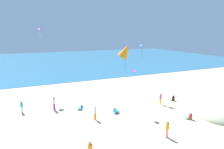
% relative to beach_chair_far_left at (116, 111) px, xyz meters
% --- Properties ---
extents(ground_plane, '(120.00, 120.00, 0.00)m').
position_rel_beach_chair_far_left_xyz_m(ground_plane, '(-0.95, 1.14, -0.29)').
color(ground_plane, beige).
extents(ocean_water, '(120.00, 60.00, 0.05)m').
position_rel_beach_chair_far_left_xyz_m(ocean_water, '(-0.95, 45.84, -0.26)').
color(ocean_water, teal).
rests_on(ocean_water, ground_plane).
extents(beach_chair_far_left, '(0.71, 0.59, 0.61)m').
position_rel_beach_chair_far_left_xyz_m(beach_chair_far_left, '(0.00, 0.00, 0.00)').
color(beach_chair_far_left, '#2370B2').
rests_on(beach_chair_far_left, ground_plane).
extents(beach_chair_far_right, '(0.83, 0.81, 0.55)m').
position_rel_beach_chair_far_left_xyz_m(beach_chair_far_right, '(-3.37, 2.59, -0.05)').
color(beach_chair_far_right, '#2370B2').
rests_on(beach_chair_far_right, ground_plane).
extents(cooler_box, '(0.64, 0.62, 0.28)m').
position_rel_beach_chair_far_left_xyz_m(cooler_box, '(8.47, -4.37, -0.15)').
color(cooler_box, '#2D56B7').
rests_on(cooler_box, ground_plane).
extents(person_0, '(0.45, 0.45, 1.61)m').
position_rel_beach_chair_far_left_xyz_m(person_0, '(-6.26, 3.72, 0.64)').
color(person_0, purple).
rests_on(person_0, ground_plane).
extents(person_1, '(0.64, 0.69, 0.78)m').
position_rel_beach_chair_far_left_xyz_m(person_1, '(8.75, 0.70, 0.00)').
color(person_1, black).
rests_on(person_1, ground_plane).
extents(person_2, '(0.38, 0.38, 1.38)m').
position_rel_beach_chair_far_left_xyz_m(person_2, '(-9.73, 4.36, 0.51)').
color(person_2, white).
rests_on(person_2, ground_plane).
extents(person_3, '(0.30, 0.30, 1.47)m').
position_rel_beach_chair_far_left_xyz_m(person_3, '(6.33, 0.25, 0.56)').
color(person_3, yellow).
rests_on(person_3, ground_plane).
extents(person_4, '(0.41, 0.41, 1.48)m').
position_rel_beach_chair_far_left_xyz_m(person_4, '(1.90, -6.50, 0.57)').
color(person_4, red).
rests_on(person_4, ground_plane).
extents(person_6, '(0.38, 0.38, 1.48)m').
position_rel_beach_chair_far_left_xyz_m(person_6, '(-2.69, -0.68, 0.57)').
color(person_6, orange).
rests_on(person_6, ground_plane).
extents(person_8, '(0.69, 0.56, 0.77)m').
position_rel_beach_chair_far_left_xyz_m(person_8, '(6.46, -4.58, -0.00)').
color(person_8, red).
rests_on(person_8, ground_plane).
extents(kite_blue, '(0.85, 0.85, 1.80)m').
position_rel_beach_chair_far_left_xyz_m(kite_blue, '(5.87, 4.18, 6.97)').
color(kite_blue, blue).
extents(kite_purple, '(0.57, 0.77, 1.41)m').
position_rel_beach_chair_far_left_xyz_m(kite_purple, '(-6.77, 10.49, 9.17)').
color(kite_purple, purple).
extents(kite_orange, '(1.37, 1.37, 2.01)m').
position_rel_beach_chair_far_left_xyz_m(kite_orange, '(-2.26, -6.47, 7.38)').
color(kite_orange, orange).
extents(kite_magenta, '(0.52, 0.65, 1.42)m').
position_rel_beach_chair_far_left_xyz_m(kite_magenta, '(2.23, -0.28, 4.48)').
color(kite_magenta, '#DB3DA8').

